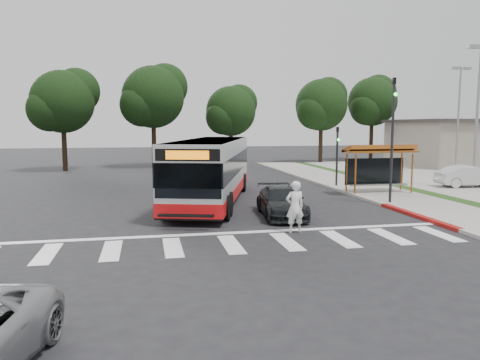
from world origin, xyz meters
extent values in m
plane|color=black|center=(0.00, 0.00, 0.00)|extent=(140.00, 140.00, 0.00)
cube|color=gray|center=(11.00, 8.00, 0.06)|extent=(4.00, 40.00, 0.12)
cube|color=#9E9991|center=(9.00, 8.00, 0.07)|extent=(0.30, 40.00, 0.15)
cube|color=maroon|center=(9.00, -2.00, 0.08)|extent=(0.32, 6.00, 0.15)
cube|color=gray|center=(30.00, 22.00, 2.20)|extent=(14.00, 10.00, 4.40)
cube|color=#383330|center=(30.00, 22.00, 4.55)|extent=(14.60, 10.60, 0.30)
cube|color=silver|center=(0.00, -5.00, 0.01)|extent=(18.00, 2.60, 0.01)
cylinder|color=#934C18|center=(9.00, 4.40, 1.27)|extent=(0.10, 0.10, 2.30)
cylinder|color=#934C18|center=(12.60, 4.40, 1.27)|extent=(0.10, 0.10, 2.30)
cylinder|color=#934C18|center=(9.00, 5.60, 1.27)|extent=(0.10, 0.10, 2.30)
cylinder|color=#934C18|center=(12.60, 5.60, 1.27)|extent=(0.10, 0.10, 2.30)
cube|color=#934C18|center=(10.80, 5.00, 2.57)|extent=(4.20, 1.60, 0.12)
cube|color=#934C18|center=(10.80, 5.05, 2.72)|extent=(4.20, 1.32, 0.51)
cube|color=black|center=(10.80, 5.60, 1.32)|extent=(3.80, 0.06, 1.60)
cube|color=gray|center=(10.80, 5.00, 0.57)|extent=(3.60, 0.40, 0.08)
cylinder|color=black|center=(9.60, 1.50, 3.25)|extent=(0.14, 0.14, 6.50)
imported|color=black|center=(9.60, 1.50, 6.00)|extent=(0.16, 0.20, 1.00)
sphere|color=#19E533|center=(9.60, 1.32, 5.65)|extent=(0.18, 0.18, 0.18)
cylinder|color=black|center=(9.60, 8.50, 2.00)|extent=(0.14, 0.14, 4.00)
imported|color=black|center=(9.60, 8.50, 3.50)|extent=(0.16, 0.20, 1.00)
sphere|color=#19E533|center=(9.60, 8.32, 3.15)|extent=(0.18, 0.18, 0.18)
cylinder|color=gray|center=(18.00, 6.00, 4.60)|extent=(0.18, 0.18, 9.00)
cube|color=gray|center=(17.45, 6.00, 9.00)|extent=(0.80, 0.35, 0.22)
cylinder|color=gray|center=(24.00, 16.00, 4.60)|extent=(0.18, 0.18, 9.00)
cube|color=gray|center=(23.45, 16.00, 9.00)|extent=(0.80, 0.35, 0.22)
cube|color=gray|center=(24.55, 16.00, 9.00)|extent=(0.80, 0.35, 0.22)
cylinder|color=black|center=(16.00, 28.00, 2.30)|extent=(0.44, 0.44, 4.40)
sphere|color=black|center=(16.00, 28.00, 6.30)|extent=(5.60, 5.60, 5.60)
sphere|color=black|center=(17.12, 28.84, 7.30)|extent=(4.20, 4.20, 4.20)
sphere|color=black|center=(15.02, 27.30, 5.60)|extent=(3.92, 3.92, 3.92)
cylinder|color=black|center=(23.00, 30.00, 2.42)|extent=(0.44, 0.44, 4.84)
sphere|color=black|center=(23.00, 30.00, 6.82)|extent=(5.60, 5.60, 5.60)
sphere|color=black|center=(24.12, 30.84, 7.92)|extent=(4.20, 4.20, 4.20)
sphere|color=black|center=(22.02, 29.30, 6.05)|extent=(3.92, 3.92, 3.92)
cylinder|color=black|center=(-2.00, 26.00, 2.42)|extent=(0.44, 0.44, 4.84)
sphere|color=black|center=(-2.00, 26.00, 6.82)|extent=(6.00, 6.00, 6.00)
sphere|color=black|center=(-0.80, 26.90, 7.92)|extent=(4.50, 4.50, 4.50)
sphere|color=black|center=(-3.05, 25.25, 6.05)|extent=(4.20, 4.20, 4.20)
cylinder|color=black|center=(6.00, 28.00, 1.98)|extent=(0.44, 0.44, 3.96)
sphere|color=black|center=(6.00, 28.00, 5.58)|extent=(5.20, 5.20, 5.20)
sphere|color=black|center=(7.04, 28.78, 6.48)|extent=(3.90, 3.90, 3.90)
sphere|color=black|center=(5.09, 27.35, 4.95)|extent=(3.64, 3.64, 3.64)
cylinder|color=black|center=(-10.00, 24.00, 2.20)|extent=(0.44, 0.44, 4.40)
sphere|color=black|center=(-10.00, 24.00, 6.20)|extent=(5.60, 5.60, 5.60)
sphere|color=black|center=(-8.88, 24.84, 7.20)|extent=(4.20, 4.20, 4.20)
sphere|color=black|center=(-10.98, 23.30, 5.50)|extent=(3.92, 3.92, 3.92)
imported|color=white|center=(2.72, -3.68, 1.00)|extent=(0.76, 0.53, 1.99)
imported|color=black|center=(3.13, -0.48, 0.66)|extent=(2.28, 4.69, 1.31)
imported|color=silver|center=(17.88, 6.25, 0.79)|extent=(4.36, 1.94, 1.39)
camera|label=1|loc=(-2.82, -20.52, 4.09)|focal=35.00mm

